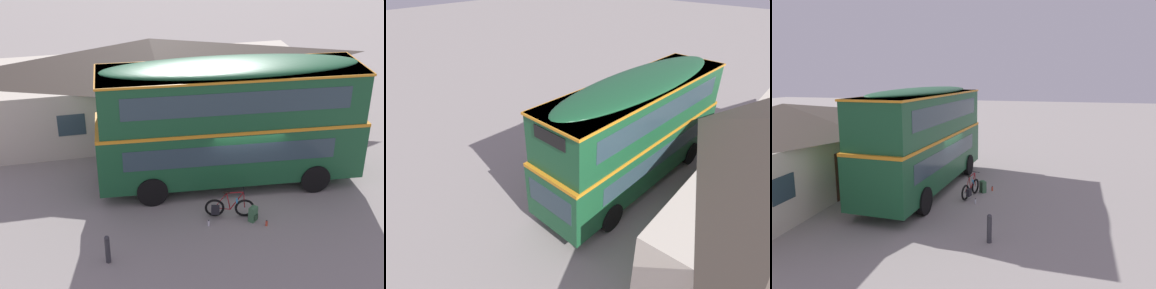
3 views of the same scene
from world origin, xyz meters
The scene contains 8 objects.
ground_plane centered at (0.00, 0.00, 0.00)m, with size 120.00×120.00×0.00m, color gray.
double_decker_bus centered at (-0.37, 0.57, 2.64)m, with size 9.80×2.96×4.79m.
touring_bicycle centered at (-0.98, -1.74, 0.37)m, with size 1.69×0.53×1.04m.
backpack_on_ground centered at (-0.20, -2.15, 0.30)m, with size 0.36×0.35×0.59m.
water_bottle_red_squeeze centered at (0.16, -2.52, 0.10)m, with size 0.08×0.08×0.22m.
water_bottle_clear_plastic centered at (-1.75, -2.15, 0.11)m, with size 0.07×0.07×0.23m.
pub_building centered at (-2.57, 6.38, 2.10)m, with size 15.11×6.28×4.11m.
kerb_bollard centered at (-5.16, -3.40, 0.50)m, with size 0.16×0.16×0.97m.
Camera 3 is at (-15.97, -5.40, 5.34)m, focal length 33.97 mm.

